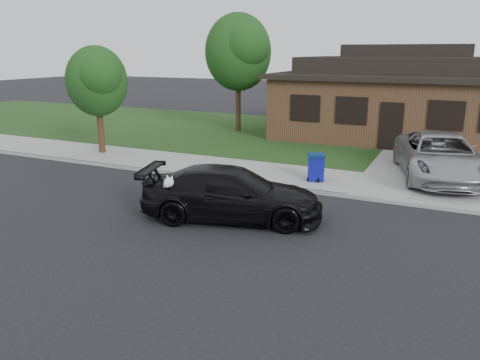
% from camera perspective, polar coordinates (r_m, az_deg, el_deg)
% --- Properties ---
extents(ground, '(120.00, 120.00, 0.00)m').
position_cam_1_polar(ground, '(13.36, -6.70, -4.18)').
color(ground, black).
rests_on(ground, ground).
extents(sidewalk, '(60.00, 3.00, 0.12)m').
position_cam_1_polar(sidewalk, '(17.59, 1.86, 0.95)').
color(sidewalk, gray).
rests_on(sidewalk, ground).
extents(curb, '(60.00, 0.12, 0.12)m').
position_cam_1_polar(curb, '(16.27, -0.23, -0.25)').
color(curb, gray).
rests_on(curb, ground).
extents(lawn, '(60.00, 13.00, 0.13)m').
position_cam_1_polar(lawn, '(24.98, 9.19, 5.11)').
color(lawn, '#193814').
rests_on(lawn, ground).
extents(driveway, '(4.50, 13.00, 0.14)m').
position_cam_1_polar(driveway, '(21.12, 22.65, 2.24)').
color(driveway, gray).
rests_on(driveway, ground).
extents(sedan, '(5.28, 3.24, 1.43)m').
position_cam_1_polar(sedan, '(12.73, -1.04, -1.67)').
color(sedan, black).
rests_on(sedan, ground).
extents(minivan, '(3.85, 6.03, 1.55)m').
position_cam_1_polar(minivan, '(17.78, 23.19, 2.68)').
color(minivan, '#A6A9AD').
rests_on(minivan, driveway).
extents(recycling_bin, '(0.73, 0.73, 0.94)m').
position_cam_1_polar(recycling_bin, '(16.38, 9.24, 1.58)').
color(recycling_bin, navy).
rests_on(recycling_bin, sidewalk).
extents(house, '(12.60, 8.60, 4.65)m').
position_cam_1_polar(house, '(25.89, 19.30, 9.44)').
color(house, '#422B1C').
rests_on(house, ground).
extents(tree_0, '(3.78, 3.60, 6.34)m').
position_cam_1_polar(tree_0, '(26.00, -0.00, 15.48)').
color(tree_0, '#332114').
rests_on(tree_0, ground).
extents(tree_2, '(2.73, 2.60, 4.59)m').
position_cam_1_polar(tree_2, '(21.18, -16.98, 11.56)').
color(tree_2, '#332114').
rests_on(tree_2, ground).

